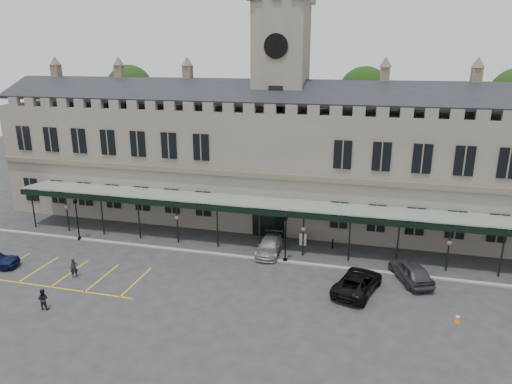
% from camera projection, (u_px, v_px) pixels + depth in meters
% --- Properties ---
extents(ground, '(140.00, 140.00, 0.00)m').
position_uv_depth(ground, '(237.00, 288.00, 35.06)').
color(ground, '#2B2B2D').
extents(station_building, '(60.00, 10.36, 17.30)m').
position_uv_depth(station_building, '(280.00, 161.00, 47.93)').
color(station_building, '#6C655A').
rests_on(station_building, ground).
extents(clock_tower, '(5.60, 5.60, 24.80)m').
position_uv_depth(clock_tower, '(281.00, 97.00, 46.09)').
color(clock_tower, '#6C655A').
rests_on(clock_tower, ground).
extents(canopy, '(50.00, 4.10, 4.30)m').
position_uv_depth(canopy, '(260.00, 225.00, 41.28)').
color(canopy, '#8C9E93').
rests_on(canopy, ground).
extents(kerb, '(60.00, 0.40, 0.12)m').
position_uv_depth(kerb, '(255.00, 258.00, 40.14)').
color(kerb, gray).
rests_on(kerb, ground).
extents(parking_markings, '(16.00, 6.00, 0.01)m').
position_uv_depth(parking_markings, '(66.00, 276.00, 37.02)').
color(parking_markings, gold).
rests_on(parking_markings, ground).
extents(tree_behind_left, '(6.00, 6.00, 16.00)m').
position_uv_depth(tree_behind_left, '(130.00, 90.00, 59.78)').
color(tree_behind_left, '#332314').
rests_on(tree_behind_left, ground).
extents(tree_behind_mid, '(6.00, 6.00, 16.00)m').
position_uv_depth(tree_behind_mid, '(364.00, 95.00, 52.61)').
color(tree_behind_mid, '#332314').
rests_on(tree_behind_mid, ground).
extents(lamp_post_left, '(0.42, 0.42, 4.39)m').
position_uv_depth(lamp_post_left, '(77.00, 214.00, 43.52)').
color(lamp_post_left, black).
rests_on(lamp_post_left, ground).
extents(lamp_post_mid, '(0.43, 0.43, 4.54)m').
position_uv_depth(lamp_post_mid, '(286.00, 233.00, 38.78)').
color(lamp_post_mid, black).
rests_on(lamp_post_mid, ground).
extents(traffic_cone, '(0.39, 0.39, 0.62)m').
position_uv_depth(traffic_cone, '(458.00, 318.00, 30.57)').
color(traffic_cone, orange).
rests_on(traffic_cone, ground).
extents(sign_board, '(0.69, 0.12, 1.18)m').
position_uv_depth(sign_board, '(303.00, 240.00, 42.79)').
color(sign_board, black).
rests_on(sign_board, ground).
extents(bollard_left, '(0.18, 0.18, 0.99)m').
position_uv_depth(bollard_left, '(259.00, 235.00, 44.13)').
color(bollard_left, black).
rests_on(bollard_left, ground).
extents(bollard_right, '(0.16, 0.16, 0.91)m').
position_uv_depth(bollard_right, '(333.00, 244.00, 42.16)').
color(bollard_right, black).
rests_on(bollard_right, ground).
extents(car_taxi, '(2.16, 4.92, 1.41)m').
position_uv_depth(car_taxi, '(270.00, 246.00, 41.11)').
color(car_taxi, '#929499').
rests_on(car_taxi, ground).
extents(car_van, '(4.06, 6.04, 1.54)m').
position_uv_depth(car_van, '(358.00, 282.00, 34.41)').
color(car_van, black).
rests_on(car_van, ground).
extents(car_right_a, '(3.70, 5.27, 1.67)m').
position_uv_depth(car_right_a, '(411.00, 271.00, 36.01)').
color(car_right_a, '#313438').
rests_on(car_right_a, ground).
extents(person_a, '(0.69, 0.66, 1.58)m').
position_uv_depth(person_a, '(74.00, 268.00, 36.63)').
color(person_a, black).
rests_on(person_a, ground).
extents(person_b, '(0.86, 0.73, 1.56)m').
position_uv_depth(person_b, '(43.00, 299.00, 31.99)').
color(person_b, black).
rests_on(person_b, ground).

